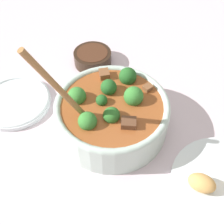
# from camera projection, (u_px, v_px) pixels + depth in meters

# --- Properties ---
(ground_plane) EXTENTS (4.00, 4.00, 0.00)m
(ground_plane) POSITION_uv_depth(u_px,v_px,m) (112.00, 127.00, 0.67)
(ground_plane) COLOR silver
(stew_bowl) EXTENTS (0.28, 0.26, 0.28)m
(stew_bowl) POSITION_uv_depth(u_px,v_px,m) (112.00, 113.00, 0.64)
(stew_bowl) COLOR #B2C6BC
(stew_bowl) RESTS_ON ground_plane
(condiment_bowl) EXTENTS (0.11, 0.11, 0.04)m
(condiment_bowl) POSITION_uv_depth(u_px,v_px,m) (93.00, 57.00, 0.81)
(condiment_bowl) COLOR black
(condiment_bowl) RESTS_ON ground_plane
(empty_plate) EXTENTS (0.18, 0.18, 0.02)m
(empty_plate) POSITION_uv_depth(u_px,v_px,m) (15.00, 101.00, 0.72)
(empty_plate) COLOR white
(empty_plate) RESTS_ON ground_plane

